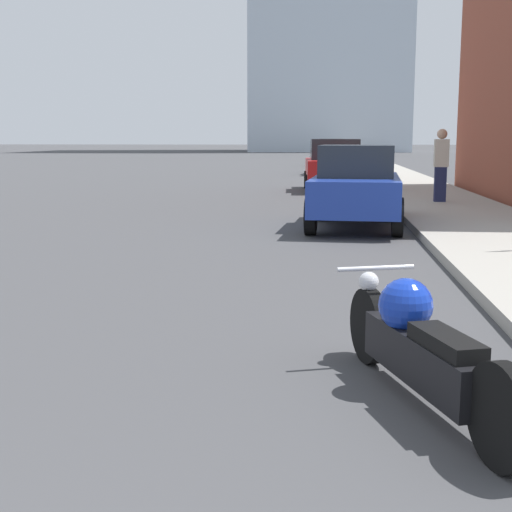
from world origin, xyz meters
The scene contains 8 objects.
sidewalk centered at (5.01, 40.00, 0.07)m, with size 2.78×240.00×0.15m.
motorcycle centered at (2.59, 4.70, 0.40)m, with size 1.00×2.41×0.81m.
parked_car_blue centered at (2.57, 14.20, 0.83)m, with size 1.97×3.96×1.63m.
parked_car_red centered at (2.26, 24.38, 0.85)m, with size 2.10×4.09×1.73m.
parked_car_silver centered at (2.32, 35.89, 0.79)m, with size 2.20×4.68×1.59m.
parked_car_black centered at (2.43, 46.35, 0.86)m, with size 2.10×4.16×1.72m.
parked_car_white centered at (2.57, 58.69, 0.84)m, with size 2.03×4.34×1.67m.
pedestrian centered at (4.91, 18.72, 1.12)m, with size 0.36×0.26×1.85m.
Camera 1 is at (1.95, 0.03, 1.76)m, focal length 50.00 mm.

